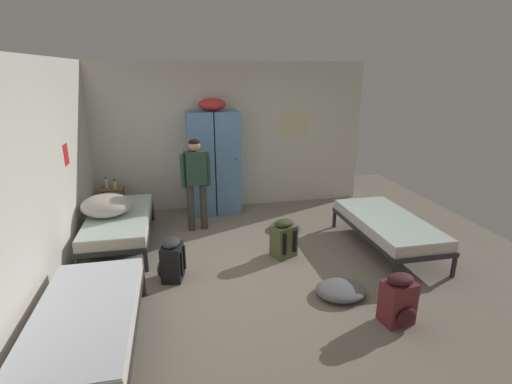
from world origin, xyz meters
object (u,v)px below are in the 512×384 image
(locker_bank, at_px, (214,161))
(water_bottle, at_px, (106,183))
(lotion_bottle, at_px, (115,184))
(clothes_pile_grey, at_px, (341,290))
(bedding_heap, at_px, (107,205))
(backpack_black, at_px, (172,260))
(bed_right, at_px, (388,225))
(backpack_olive, at_px, (283,239))
(clothes_pile_denim, at_px, (285,227))
(backpack_maroon, at_px, (399,300))
(person_traveler, at_px, (196,176))
(shelf_unit, at_px, (113,200))
(bed_left_rear, at_px, (119,221))
(bed_left_front, at_px, (85,320))

(locker_bank, height_order, water_bottle, locker_bank)
(lotion_bottle, relative_size, clothes_pile_grey, 0.27)
(bedding_heap, height_order, backpack_black, bedding_heap)
(bed_right, relative_size, backpack_black, 3.45)
(backpack_olive, bearing_deg, clothes_pile_denim, 71.95)
(backpack_maroon, bearing_deg, clothes_pile_grey, 122.13)
(person_traveler, relative_size, lotion_bottle, 9.53)
(shelf_unit, relative_size, backpack_maroon, 1.04)
(bedding_heap, height_order, water_bottle, bedding_heap)
(backpack_maroon, bearing_deg, person_traveler, 122.76)
(bedding_heap, distance_m, backpack_maroon, 4.10)
(bed_left_rear, bearing_deg, lotion_bottle, 99.21)
(person_traveler, distance_m, backpack_maroon, 3.52)
(bed_left_front, distance_m, backpack_maroon, 3.05)
(bed_left_front, relative_size, backpack_maroon, 3.45)
(bed_left_rear, relative_size, lotion_bottle, 12.01)
(person_traveler, bearing_deg, clothes_pile_denim, -13.03)
(lotion_bottle, distance_m, clothes_pile_denim, 3.02)
(shelf_unit, distance_m, water_bottle, 0.32)
(backpack_maroon, xyz_separation_m, clothes_pile_grey, (-0.37, 0.58, -0.19))
(water_bottle, height_order, clothes_pile_grey, water_bottle)
(bed_left_front, bearing_deg, water_bottle, 95.26)
(bed_left_front, height_order, backpack_maroon, backpack_maroon)
(bed_right, distance_m, lotion_bottle, 4.52)
(shelf_unit, height_order, clothes_pile_denim, shelf_unit)
(bedding_heap, bearing_deg, clothes_pile_grey, -34.71)
(water_bottle, distance_m, backpack_black, 2.62)
(backpack_black, distance_m, clothes_pile_grey, 2.09)
(shelf_unit, distance_m, bedding_heap, 1.21)
(clothes_pile_denim, bearing_deg, locker_bank, 133.44)
(backpack_olive, distance_m, clothes_pile_grey, 1.20)
(shelf_unit, xyz_separation_m, water_bottle, (-0.08, 0.02, 0.31))
(bed_left_front, bearing_deg, backpack_maroon, -2.65)
(backpack_olive, bearing_deg, locker_bank, 110.78)
(water_bottle, distance_m, backpack_maroon, 5.05)
(clothes_pile_grey, bearing_deg, backpack_black, 157.60)
(locker_bank, distance_m, clothes_pile_grey, 3.42)
(bed_left_front, xyz_separation_m, bedding_heap, (-0.15, 2.40, 0.27))
(water_bottle, distance_m, clothes_pile_grey, 4.39)
(locker_bank, height_order, bed_left_front, locker_bank)
(bed_left_front, bearing_deg, lotion_bottle, 92.92)
(locker_bank, distance_m, bed_left_rear, 2.00)
(bedding_heap, relative_size, water_bottle, 3.68)
(shelf_unit, relative_size, backpack_olive, 1.04)
(bedding_heap, height_order, clothes_pile_denim, bedding_heap)
(backpack_maroon, bearing_deg, backpack_olive, 113.82)
(water_bottle, bearing_deg, clothes_pile_grey, -46.22)
(locker_bank, xyz_separation_m, clothes_pile_grey, (1.13, -3.09, -0.90))
(bed_left_front, xyz_separation_m, backpack_black, (0.75, 1.24, -0.12))
(bed_right, height_order, clothes_pile_denim, bed_right)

